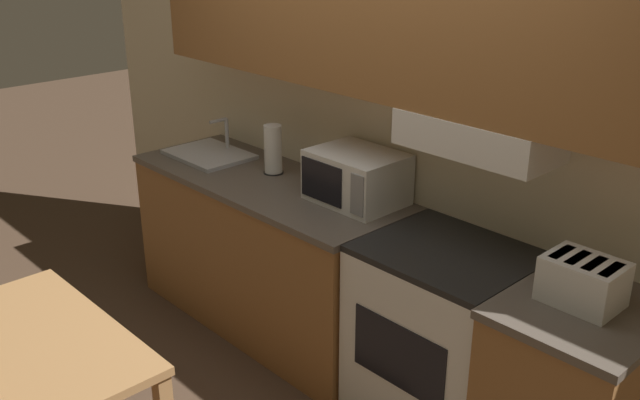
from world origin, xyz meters
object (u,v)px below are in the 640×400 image
at_px(toaster, 583,281).
at_px(sink_basin, 209,154).
at_px(stove_range, 442,339).
at_px(microwave, 357,177).
at_px(paper_towel_roll, 273,149).
at_px(dining_table, 30,368).

height_order(toaster, sink_basin, sink_basin).
distance_m(stove_range, sink_basin, 1.87).
distance_m(microwave, toaster, 1.31).
bearing_deg(paper_towel_roll, sink_basin, -169.12).
bearing_deg(toaster, stove_range, 179.94).
distance_m(stove_range, dining_table, 1.79).
relative_size(microwave, paper_towel_roll, 1.64).
xyz_separation_m(microwave, dining_table, (-0.14, -1.69, -0.41)).
height_order(toaster, dining_table, toaster).
relative_size(stove_range, sink_basin, 1.81).
height_order(sink_basin, dining_table, sink_basin).
bearing_deg(dining_table, sink_basin, 122.18).
bearing_deg(sink_basin, stove_range, 0.40).
bearing_deg(microwave, sink_basin, -173.42).
height_order(stove_range, toaster, toaster).
distance_m(microwave, sink_basin, 1.14).
xyz_separation_m(microwave, sink_basin, (-1.12, -0.13, -0.12)).
bearing_deg(stove_range, dining_table, -117.62).
bearing_deg(sink_basin, microwave, 6.58).
distance_m(sink_basin, paper_towel_roll, 0.52).
xyz_separation_m(stove_range, microwave, (-0.68, 0.12, 0.59)).
bearing_deg(toaster, microwave, 174.83).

